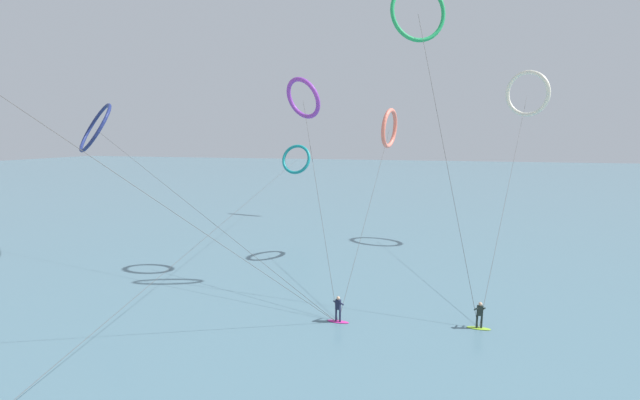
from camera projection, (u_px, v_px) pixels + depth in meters
name	position (u px, v px, depth m)	size (l,w,h in m)	color
sea_water	(398.00, 181.00, 106.50)	(400.00, 200.00, 0.08)	slate
surfer_lime	(479.00, 317.00, 23.85)	(1.40, 0.62, 1.70)	#8CC62D
surfer_magenta	(338.00, 311.00, 24.72)	(1.40, 0.64, 1.70)	#CC288E
kite_ivory	(527.00, 94.00, 40.55)	(8.72, 23.71, 18.41)	silver
kite_coral	(389.00, 128.00, 36.09)	(2.53, 16.12, 14.26)	#EA7260
kite_violet	(303.00, 99.00, 31.71)	(6.73, 10.05, 16.38)	purple
kite_emerald	(418.00, 12.00, 27.42)	(6.45, 7.09, 22.36)	#199351
kite_teal	(296.00, 159.00, 57.33)	(4.63, 46.68, 10.66)	teal
kite_navy	(95.00, 128.00, 37.86)	(28.98, 11.86, 14.96)	navy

